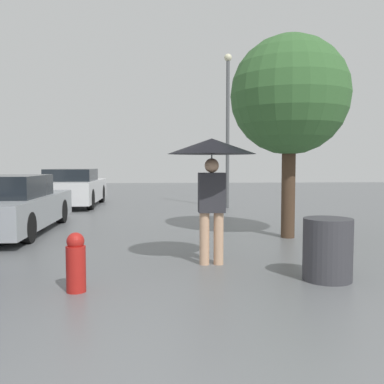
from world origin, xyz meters
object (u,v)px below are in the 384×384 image
parked_car_middle (11,206)px  parked_car_farthest (73,188)px  pedestrian (212,158)px  trash_bin (328,249)px  street_lamp (228,120)px  fire_hydrant (76,262)px  tree (290,96)px

parked_car_middle → parked_car_farthest: parked_car_farthest is taller
pedestrian → trash_bin: bearing=-34.7°
parked_car_farthest → street_lamp: bearing=-11.3°
pedestrian → fire_hydrant: pedestrian is taller
parked_car_farthest → tree: (5.42, -6.70, 2.11)m
pedestrian → tree: bearing=50.2°
trash_bin → parked_car_middle: bearing=141.5°
street_lamp → fire_hydrant: 9.82m
tree → fire_hydrant: bearing=-136.2°
pedestrian → fire_hydrant: 2.36m
tree → street_lamp: street_lamp is taller
pedestrian → fire_hydrant: (-1.67, -1.18, -1.18)m
street_lamp → trash_bin: bearing=-91.0°
tree → fire_hydrant: size_ratio=5.78×
trash_bin → pedestrian: bearing=145.3°
pedestrian → tree: (1.76, 2.11, 1.21)m
tree → trash_bin: (-0.43, -3.03, -2.34)m
parked_car_middle → trash_bin: size_ratio=5.71×
pedestrian → trash_bin: (1.32, -0.92, -1.13)m
pedestrian → trash_bin: 1.97m
pedestrian → tree: tree is taller
parked_car_middle → tree: 6.09m
pedestrian → fire_hydrant: bearing=-144.9°
pedestrian → trash_bin: size_ratio=2.34×
street_lamp → tree: bearing=-87.2°
parked_car_farthest → fire_hydrant: 10.19m
trash_bin → parked_car_farthest: bearing=117.1°
tree → street_lamp: 5.68m
fire_hydrant → trash_bin: bearing=4.9°
tree → parked_car_farthest: bearing=128.9°
street_lamp → parked_car_middle: bearing=-139.2°
street_lamp → fire_hydrant: (-3.15, -8.96, -2.51)m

